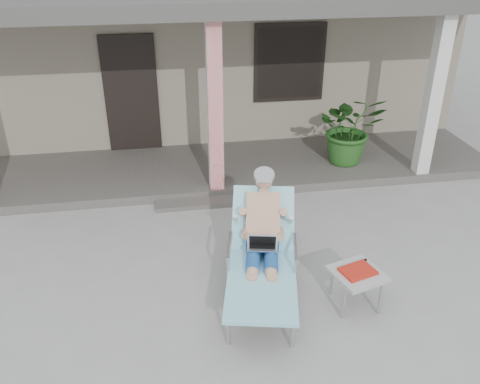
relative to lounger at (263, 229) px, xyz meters
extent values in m
plane|color=#9E9E99|center=(-0.25, 0.27, -0.81)|extent=(60.00, 60.00, 0.00)
cube|color=gray|center=(-0.25, 6.77, 0.69)|extent=(10.00, 5.00, 3.00)
cube|color=black|center=(-1.55, 4.24, 0.39)|extent=(0.95, 0.06, 2.10)
cube|color=black|center=(1.35, 4.24, 0.84)|extent=(1.20, 0.06, 1.30)
cube|color=black|center=(1.35, 4.23, 0.84)|extent=(1.32, 0.05, 1.42)
cube|color=#605B56|center=(-0.25, 3.27, -0.74)|extent=(10.00, 2.00, 0.15)
cube|color=red|center=(-0.25, 2.42, 0.64)|extent=(0.22, 0.22, 2.61)
cube|color=silver|center=(3.25, 2.42, 0.64)|extent=(0.22, 0.22, 2.61)
cube|color=#474442|center=(-0.25, 3.27, 2.07)|extent=(10.00, 2.30, 0.24)
cube|color=#605B56|center=(-0.25, 2.12, -0.77)|extent=(2.00, 0.30, 0.07)
cylinder|color=#B7B7BC|center=(-0.53, -0.90, -0.62)|extent=(0.05, 0.05, 0.39)
cylinder|color=#B7B7BC|center=(0.11, -1.04, -0.62)|extent=(0.05, 0.05, 0.39)
cylinder|color=#B7B7BC|center=(-0.24, 0.43, -0.62)|extent=(0.05, 0.05, 0.39)
cylinder|color=#B7B7BC|center=(0.40, 0.28, -0.62)|extent=(0.05, 0.05, 0.39)
cube|color=#B7B7BC|center=(-0.11, -0.49, -0.40)|extent=(0.92, 1.40, 0.03)
cube|color=#9DE9F2|center=(-0.11, -0.49, -0.38)|extent=(1.03, 1.46, 0.04)
cube|color=#B7B7BC|center=(0.09, 0.43, -0.16)|extent=(0.77, 0.74, 0.52)
cube|color=#9DE9F2|center=(0.09, 0.43, -0.12)|extent=(0.89, 0.83, 0.59)
cylinder|color=#979699|center=(0.16, 0.72, 0.34)|extent=(0.31, 0.31, 0.14)
cube|color=silver|center=(-0.01, -0.04, -0.20)|extent=(0.39, 0.32, 0.25)
cube|color=#ABABA7|center=(0.99, -0.50, -0.39)|extent=(0.66, 0.66, 0.04)
cylinder|color=#B7B7BC|center=(0.78, -0.71, -0.61)|extent=(0.04, 0.04, 0.40)
cylinder|color=#B7B7BC|center=(1.21, -0.71, -0.61)|extent=(0.04, 0.04, 0.40)
cylinder|color=#B7B7BC|center=(0.78, -0.28, -0.61)|extent=(0.04, 0.04, 0.40)
cylinder|color=#B7B7BC|center=(1.21, -0.28, -0.61)|extent=(0.04, 0.04, 0.40)
cube|color=red|center=(0.99, -0.50, -0.35)|extent=(0.43, 0.37, 0.03)
cube|color=black|center=(0.99, -0.36, -0.35)|extent=(0.36, 0.13, 0.04)
imported|color=#26591E|center=(2.16, 3.03, -0.03)|extent=(1.23, 1.10, 1.25)
camera|label=1|loc=(-1.06, -4.83, 3.09)|focal=38.00mm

